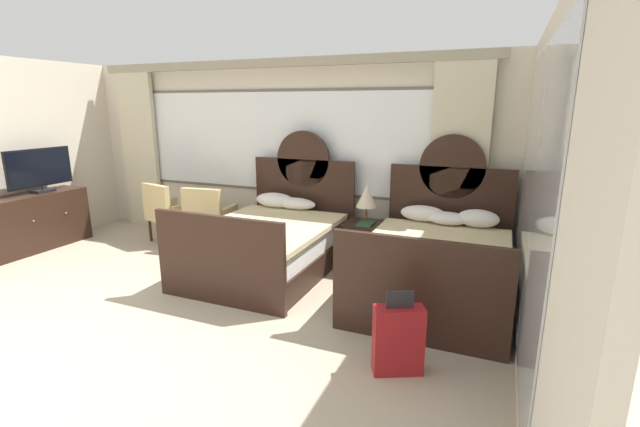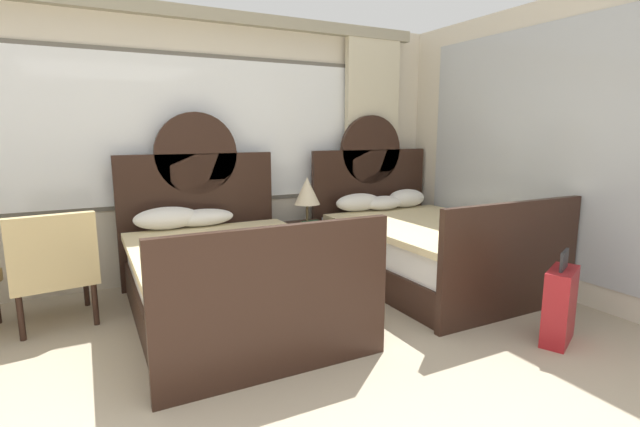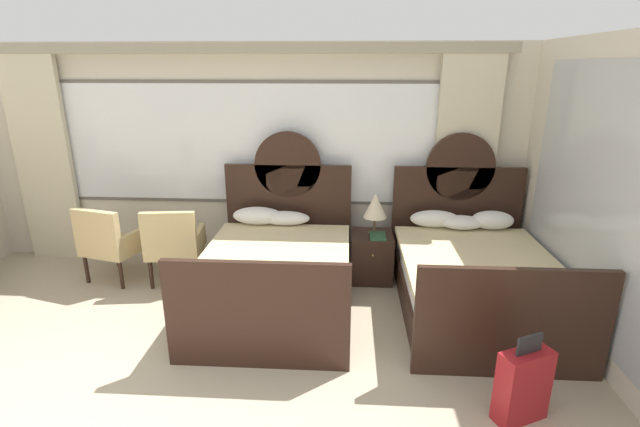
{
  "view_description": "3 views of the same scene",
  "coord_description": "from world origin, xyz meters",
  "px_view_note": "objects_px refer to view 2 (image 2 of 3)",
  "views": [
    {
      "loc": [
        3.09,
        -1.66,
        2.04
      ],
      "look_at": [
        1.05,
        3.24,
        0.72
      ],
      "focal_mm": 24.52,
      "sensor_mm": 36.0,
      "label": 1
    },
    {
      "loc": [
        -0.5,
        -0.61,
        1.52
      ],
      "look_at": [
        1.42,
        3.12,
        0.76
      ],
      "focal_mm": 25.74,
      "sensor_mm": 36.0,
      "label": 2
    },
    {
      "loc": [
        1.21,
        -1.4,
        2.43
      ],
      "look_at": [
        0.94,
        3.1,
        0.97
      ],
      "focal_mm": 25.71,
      "sensor_mm": 36.0,
      "label": 3
    }
  ],
  "objects_px": {
    "book_on_nightstand": "(315,224)",
    "bed_near_mirror": "(423,245)",
    "nightstand_between_beds": "(306,250)",
    "suitcase_on_floor": "(560,305)",
    "bed_near_window": "(228,274)",
    "armchair_by_window_left": "(53,265)",
    "table_lamp_on_nightstand": "(307,191)"
  },
  "relations": [
    {
      "from": "table_lamp_on_nightstand",
      "to": "bed_near_window",
      "type": "bearing_deg",
      "value": -147.59
    },
    {
      "from": "bed_near_window",
      "to": "suitcase_on_floor",
      "type": "relative_size",
      "value": 3.14
    },
    {
      "from": "nightstand_between_beds",
      "to": "book_on_nightstand",
      "type": "xyz_separation_m",
      "value": [
        0.06,
        -0.1,
        0.3
      ]
    },
    {
      "from": "bed_near_window",
      "to": "armchair_by_window_left",
      "type": "xyz_separation_m",
      "value": [
        -1.26,
        0.43,
        0.13
      ]
    },
    {
      "from": "bed_near_window",
      "to": "table_lamp_on_nightstand",
      "type": "bearing_deg",
      "value": 32.41
    },
    {
      "from": "bed_near_window",
      "to": "bed_near_mirror",
      "type": "distance_m",
      "value": 2.04
    },
    {
      "from": "nightstand_between_beds",
      "to": "suitcase_on_floor",
      "type": "distance_m",
      "value": 2.43
    },
    {
      "from": "nightstand_between_beds",
      "to": "table_lamp_on_nightstand",
      "type": "xyz_separation_m",
      "value": [
        0.02,
        0.01,
        0.62
      ]
    },
    {
      "from": "nightstand_between_beds",
      "to": "suitcase_on_floor",
      "type": "bearing_deg",
      "value": -66.56
    },
    {
      "from": "nightstand_between_beds",
      "to": "book_on_nightstand",
      "type": "distance_m",
      "value": 0.32
    },
    {
      "from": "nightstand_between_beds",
      "to": "armchair_by_window_left",
      "type": "xyz_separation_m",
      "value": [
        -2.28,
        -0.22,
        0.21
      ]
    },
    {
      "from": "table_lamp_on_nightstand",
      "to": "armchair_by_window_left",
      "type": "relative_size",
      "value": 0.54
    },
    {
      "from": "book_on_nightstand",
      "to": "suitcase_on_floor",
      "type": "height_order",
      "value": "suitcase_on_floor"
    },
    {
      "from": "nightstand_between_beds",
      "to": "suitcase_on_floor",
      "type": "xyz_separation_m",
      "value": [
        0.97,
        -2.23,
        -0.0
      ]
    },
    {
      "from": "bed_near_mirror",
      "to": "suitcase_on_floor",
      "type": "distance_m",
      "value": 1.59
    },
    {
      "from": "nightstand_between_beds",
      "to": "suitcase_on_floor",
      "type": "height_order",
      "value": "suitcase_on_floor"
    },
    {
      "from": "table_lamp_on_nightstand",
      "to": "suitcase_on_floor",
      "type": "bearing_deg",
      "value": -67.15
    },
    {
      "from": "book_on_nightstand",
      "to": "bed_near_window",
      "type": "bearing_deg",
      "value": -152.73
    },
    {
      "from": "table_lamp_on_nightstand",
      "to": "book_on_nightstand",
      "type": "relative_size",
      "value": 1.88
    },
    {
      "from": "suitcase_on_floor",
      "to": "bed_near_window",
      "type": "bearing_deg",
      "value": 141.64
    },
    {
      "from": "book_on_nightstand",
      "to": "bed_near_mirror",
      "type": "bearing_deg",
      "value": -29.72
    },
    {
      "from": "bed_near_mirror",
      "to": "book_on_nightstand",
      "type": "height_order",
      "value": "bed_near_mirror"
    },
    {
      "from": "book_on_nightstand",
      "to": "armchair_by_window_left",
      "type": "relative_size",
      "value": 0.28
    },
    {
      "from": "bed_near_mirror",
      "to": "armchair_by_window_left",
      "type": "xyz_separation_m",
      "value": [
        -3.3,
        0.43,
        0.13
      ]
    },
    {
      "from": "book_on_nightstand",
      "to": "armchair_by_window_left",
      "type": "bearing_deg",
      "value": -176.98
    },
    {
      "from": "book_on_nightstand",
      "to": "suitcase_on_floor",
      "type": "bearing_deg",
      "value": -66.89
    },
    {
      "from": "table_lamp_on_nightstand",
      "to": "suitcase_on_floor",
      "type": "height_order",
      "value": "table_lamp_on_nightstand"
    },
    {
      "from": "bed_near_mirror",
      "to": "book_on_nightstand",
      "type": "xyz_separation_m",
      "value": [
        -0.96,
        0.55,
        0.21
      ]
    },
    {
      "from": "book_on_nightstand",
      "to": "armchair_by_window_left",
      "type": "xyz_separation_m",
      "value": [
        -2.34,
        -0.12,
        -0.08
      ]
    },
    {
      "from": "book_on_nightstand",
      "to": "nightstand_between_beds",
      "type": "bearing_deg",
      "value": 120.4
    },
    {
      "from": "bed_near_window",
      "to": "nightstand_between_beds",
      "type": "xyz_separation_m",
      "value": [
        1.02,
        0.65,
        -0.08
      ]
    },
    {
      "from": "nightstand_between_beds",
      "to": "armchair_by_window_left",
      "type": "distance_m",
      "value": 2.3
    }
  ]
}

